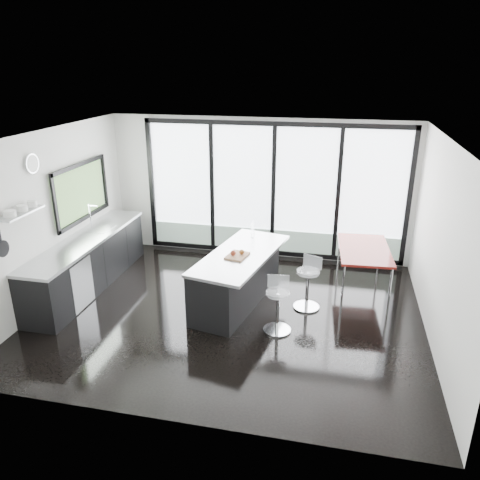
% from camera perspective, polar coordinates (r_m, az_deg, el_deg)
% --- Properties ---
extents(floor, '(6.00, 5.00, 0.00)m').
position_cam_1_polar(floor, '(7.61, -1.24, -8.85)').
color(floor, black).
rests_on(floor, ground).
extents(ceiling, '(6.00, 5.00, 0.00)m').
position_cam_1_polar(ceiling, '(6.68, -1.43, 12.48)').
color(ceiling, white).
rests_on(ceiling, wall_back).
extents(wall_back, '(6.00, 0.09, 2.80)m').
position_cam_1_polar(wall_back, '(9.32, 3.91, 5.28)').
color(wall_back, silver).
rests_on(wall_back, ground).
extents(wall_front, '(6.00, 0.00, 2.80)m').
position_cam_1_polar(wall_front, '(4.85, -8.41, -8.75)').
color(wall_front, silver).
rests_on(wall_front, ground).
extents(wall_left, '(0.26, 5.00, 2.80)m').
position_cam_1_polar(wall_left, '(8.39, -21.07, 4.18)').
color(wall_left, silver).
rests_on(wall_left, ground).
extents(wall_right, '(0.00, 5.00, 2.80)m').
position_cam_1_polar(wall_right, '(6.99, 23.33, -0.78)').
color(wall_right, silver).
rests_on(wall_right, ground).
extents(counter_cabinets, '(0.69, 3.24, 1.36)m').
position_cam_1_polar(counter_cabinets, '(8.69, -18.03, -2.59)').
color(counter_cabinets, black).
rests_on(counter_cabinets, floor).
extents(island, '(1.34, 2.33, 1.16)m').
position_cam_1_polar(island, '(7.74, -0.38, -4.54)').
color(island, black).
rests_on(island, floor).
extents(bar_stool_near, '(0.47, 0.47, 0.66)m').
position_cam_1_polar(bar_stool_near, '(7.00, 4.60, -8.66)').
color(bar_stool_near, silver).
rests_on(bar_stool_near, floor).
extents(bar_stool_far, '(0.55, 0.55, 0.67)m').
position_cam_1_polar(bar_stool_far, '(7.68, 8.20, -5.96)').
color(bar_stool_far, silver).
rests_on(bar_stool_far, floor).
extents(red_table, '(0.94, 1.52, 0.79)m').
position_cam_1_polar(red_table, '(8.43, 14.68, -3.48)').
color(red_table, maroon).
rests_on(red_table, floor).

